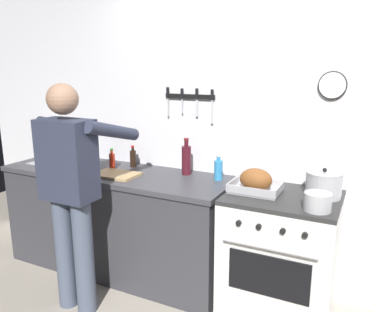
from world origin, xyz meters
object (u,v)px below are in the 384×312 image
at_px(bottle_wine_red, 186,159).
at_px(saucepan, 318,202).
at_px(stove, 280,255).
at_px(bottle_hot_sauce, 112,161).
at_px(bottle_dish_soap, 218,169).
at_px(person_cook, 71,185).
at_px(bottle_soy_sauce, 133,158).
at_px(stock_pot, 324,184).
at_px(roasting_pan, 256,182).
at_px(cutting_board, 116,174).

bearing_deg(bottle_wine_red, saucepan, -18.51).
distance_m(stove, bottle_hot_sauce, 1.57).
xyz_separation_m(saucepan, bottle_hot_sauce, (-1.73, 0.23, 0.02)).
bearing_deg(bottle_dish_soap, person_cook, -137.81).
bearing_deg(saucepan, bottle_hot_sauce, 172.57).
bearing_deg(bottle_wine_red, bottle_soy_sauce, 179.31).
xyz_separation_m(stove, stock_pot, (0.25, 0.09, 0.54)).
height_order(roasting_pan, bottle_dish_soap, bottle_dish_soap).
bearing_deg(saucepan, roasting_pan, 158.40).
xyz_separation_m(saucepan, cutting_board, (-1.58, 0.08, -0.05)).
height_order(person_cook, bottle_soy_sauce, person_cook).
height_order(bottle_hot_sauce, bottle_dish_soap, bottle_dish_soap).
bearing_deg(stock_pot, person_cook, -156.93).
xyz_separation_m(stove, person_cook, (-1.36, -0.59, 0.50)).
relative_size(saucepan, bottle_soy_sauce, 0.88).
xyz_separation_m(person_cook, roasting_pan, (1.16, 0.58, 0.02)).
bearing_deg(person_cook, stove, -58.77).
xyz_separation_m(bottle_soy_sauce, bottle_wine_red, (0.53, -0.01, 0.05)).
relative_size(roasting_pan, bottle_wine_red, 1.17).
bearing_deg(stove, roasting_pan, -177.40).
bearing_deg(bottle_wine_red, person_cook, -124.06).
bearing_deg(bottle_hot_sauce, stock_pot, 1.82).
relative_size(stove, bottle_hot_sauce, 4.96).
bearing_deg(bottle_wine_red, bottle_hot_sauce, -167.91).
xyz_separation_m(stove, saucepan, (0.25, -0.19, 0.51)).
relative_size(person_cook, bottle_soy_sauce, 8.65).
bearing_deg(bottle_dish_soap, roasting_pan, -24.40).
height_order(roasting_pan, bottle_wine_red, bottle_wine_red).
xyz_separation_m(stove, roasting_pan, (-0.20, -0.01, 0.52)).
xyz_separation_m(stove, bottle_soy_sauce, (-1.37, 0.18, 0.53)).
distance_m(stock_pot, bottle_dish_soap, 0.79).
relative_size(roasting_pan, bottle_dish_soap, 1.74).
height_order(saucepan, bottle_wine_red, bottle_wine_red).
bearing_deg(stock_pot, bottle_soy_sauce, 176.82).
height_order(stove, bottle_soy_sauce, bottle_soy_sauce).
distance_m(cutting_board, bottle_wine_red, 0.58).
bearing_deg(bottle_soy_sauce, bottle_wine_red, -0.69).
xyz_separation_m(stock_pot, bottle_dish_soap, (-0.79, 0.05, -0.00)).
bearing_deg(bottle_wine_red, stove, -12.02).
xyz_separation_m(cutting_board, bottle_soy_sauce, (-0.03, 0.29, 0.07)).
relative_size(stove, stock_pot, 3.71).
bearing_deg(bottle_soy_sauce, cutting_board, -83.49).
bearing_deg(bottle_hot_sauce, person_cook, -78.49).
height_order(person_cook, bottle_wine_red, person_cook).
height_order(stock_pot, saucepan, stock_pot).
bearing_deg(roasting_pan, person_cook, -153.47).
distance_m(stove, roasting_pan, 0.56).
bearing_deg(roasting_pan, bottle_dish_soap, 155.60).
height_order(stock_pot, bottle_hot_sauce, stock_pot).
xyz_separation_m(bottle_soy_sauce, bottle_dish_soap, (0.82, -0.04, 0.00)).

